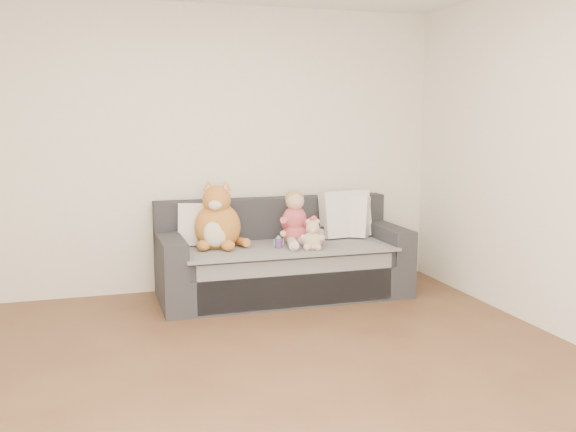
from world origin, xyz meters
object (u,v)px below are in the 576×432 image
object	(u,v)px
toddler	(296,222)
sippy_cup	(279,241)
sofa	(282,261)
teddy_bear	(313,237)
plush_cat	(218,222)

from	to	relation	value
toddler	sippy_cup	world-z (taller)	toddler
sofa	teddy_bear	world-z (taller)	sofa
sippy_cup	plush_cat	bearing A→B (deg)	162.88
sofa	sippy_cup	size ratio (longest dim) A/B	19.84
plush_cat	teddy_bear	bearing A→B (deg)	-4.02
sofa	teddy_bear	size ratio (longest dim) A/B	8.17
toddler	plush_cat	world-z (taller)	plush_cat
toddler	plush_cat	size ratio (longest dim) A/B	0.80
sofa	teddy_bear	distance (m)	0.47
toddler	sippy_cup	bearing A→B (deg)	-144.14
sippy_cup	toddler	bearing A→B (deg)	31.77
sippy_cup	teddy_bear	bearing A→B (deg)	-29.90
toddler	teddy_bear	world-z (taller)	toddler
toddler	sippy_cup	size ratio (longest dim) A/B	4.42
plush_cat	sippy_cup	distance (m)	0.55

